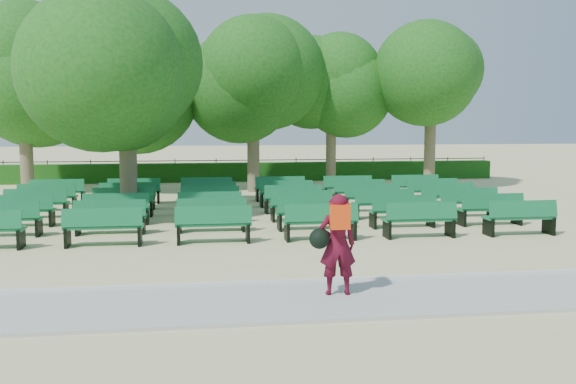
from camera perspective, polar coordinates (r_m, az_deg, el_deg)
name	(u,v)px	position (r m, az deg, el deg)	size (l,w,h in m)	color
ground	(270,228)	(17.76, -1.61, -3.20)	(120.00, 120.00, 0.00)	#C9C185
paving	(322,300)	(10.60, 3.08, -9.59)	(30.00, 2.20, 0.06)	#AAABA6
curb	(310,282)	(11.69, 1.96, -7.97)	(30.00, 0.12, 0.10)	silver
hedge	(237,172)	(31.56, -4.56, 1.79)	(26.00, 0.70, 0.90)	#1A5215
fence	(237,180)	(32.00, -4.59, 1.04)	(26.00, 0.10, 1.02)	black
tree_line	(243,190)	(27.63, -4.01, 0.21)	(21.80, 6.80, 7.04)	#205D19
bench_array	(253,214)	(19.64, -3.16, -2.00)	(1.87, 0.71, 1.15)	#116536
tree_among	(126,76)	(19.79, -14.24, 9.98)	(4.47, 4.47, 6.30)	brown
person	(336,243)	(10.66, 4.29, -4.52)	(0.80, 0.49, 1.69)	#4D0B1B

